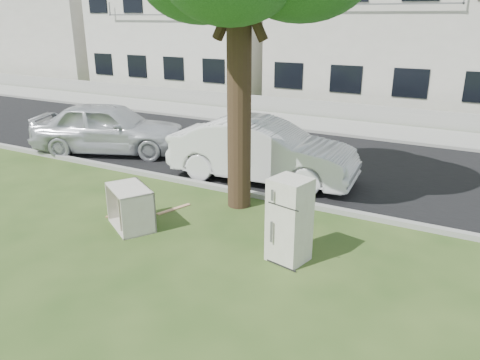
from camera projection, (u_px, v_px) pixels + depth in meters
The scene contains 16 objects.
ground at pixel (214, 238), 9.44m from camera, with size 120.00×120.00×0.00m, color #294518.
road at pixel (316, 161), 14.41m from camera, with size 120.00×7.00×0.01m, color black.
kerb_near at pixel (266, 199), 11.47m from camera, with size 120.00×0.18×0.12m, color gray.
kerb_far at pixel (348, 137), 17.36m from camera, with size 120.00×0.18×0.12m, color gray.
sidewalk at pixel (359, 129), 18.56m from camera, with size 120.00×2.80×0.01m, color gray.
low_wall at pixel (369, 113), 19.77m from camera, with size 120.00×0.15×0.70m, color gray.
townhouse_left at pixel (195, 29), 28.18m from camera, with size 10.20×8.16×7.04m.
townhouse_center at pixel (401, 27), 22.72m from camera, with size 11.22×8.16×7.44m.
filler_left at pixel (43, 31), 35.00m from camera, with size 16.00×9.00×6.40m, color beige.
fridge at pixel (289, 220), 8.37m from camera, with size 0.65×0.60×1.58m, color beige.
cabinet at pixel (131, 207), 9.83m from camera, with size 1.14×0.70×0.89m, color white.
plank_a at pixel (129, 217), 10.40m from camera, with size 1.05×0.09×0.02m, color #947147.
plank_b at pixel (129, 199), 11.44m from camera, with size 0.93×0.09×0.02m, color #92674C.
plank_c at pixel (174, 209), 10.84m from camera, with size 0.89×0.10×0.02m, color tan.
car_center at pixel (262, 151), 12.55m from camera, with size 1.75×5.03×1.66m, color silver.
car_left at pixel (109, 128), 15.12m from camera, with size 1.96×4.87×1.66m, color #BABCC2.
Camera 1 is at (4.52, -7.23, 4.25)m, focal length 35.00 mm.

